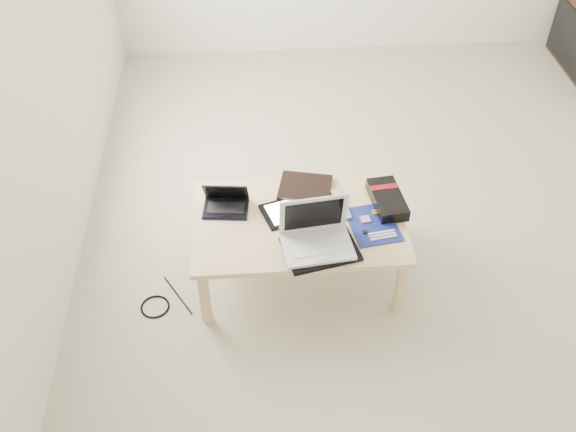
{
  "coord_description": "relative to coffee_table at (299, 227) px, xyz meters",
  "views": [
    {
      "loc": [
        -0.99,
        -2.94,
        2.69
      ],
      "look_at": [
        -0.81,
        -0.53,
        0.43
      ],
      "focal_mm": 40.0,
      "sensor_mm": 36.0,
      "label": 1
    }
  ],
  "objects": [
    {
      "name": "white_laptop",
      "position": [
        0.07,
        -0.19,
        0.12
      ],
      "size": [
        0.37,
        0.28,
        0.25
      ],
      "color": "silver",
      "rests_on": "neoprene_sleeve"
    },
    {
      "name": "remote",
      "position": [
        0.23,
        0.09,
        0.06
      ],
      "size": [
        0.09,
        0.24,
        0.02
      ],
      "color": "#B6B6BA",
      "rests_on": "coffee_table"
    },
    {
      "name": "neoprene_sleeve",
      "position": [
        0.09,
        -0.22,
        0.06
      ],
      "size": [
        0.4,
        0.33,
        0.02
      ],
      "primitive_type": "cube",
      "rotation": [
        0.0,
        0.0,
        0.22
      ],
      "color": "black",
      "rests_on": "coffee_table"
    },
    {
      "name": "tablet",
      "position": [
        -0.05,
        0.06,
        0.06
      ],
      "size": [
        0.32,
        0.28,
        0.01
      ],
      "color": "black",
      "rests_on": "coffee_table"
    },
    {
      "name": "cable_coil",
      "position": [
        -0.11,
        -0.02,
        0.05
      ],
      "size": [
        0.1,
        0.1,
        0.01
      ],
      "primitive_type": "torus",
      "rotation": [
        0.0,
        0.0,
        0.1
      ],
      "color": "black",
      "rests_on": "coffee_table"
    },
    {
      "name": "motherboard",
      "position": [
        0.38,
        -0.06,
        0.05
      ],
      "size": [
        0.28,
        0.33,
        0.01
      ],
      "color": "#0C0F52",
      "rests_on": "coffee_table"
    },
    {
      "name": "ground",
      "position": [
        0.76,
        0.53,
        -0.35
      ],
      "size": [
        4.0,
        4.0,
        0.0
      ],
      "primitive_type": "plane",
      "color": "#B9AC96",
      "rests_on": "ground"
    },
    {
      "name": "floor_cable_trail",
      "position": [
        -0.66,
        -0.13,
        -0.35
      ],
      "size": [
        0.17,
        0.27,
        0.01
      ],
      "primitive_type": "cylinder",
      "rotation": [
        1.57,
        0.0,
        0.54
      ],
      "color": "black",
      "rests_on": "ground"
    },
    {
      "name": "floor_cable_coil",
      "position": [
        -0.78,
        -0.2,
        -0.35
      ],
      "size": [
        0.17,
        0.17,
        0.01
      ],
      "primitive_type": "torus",
      "rotation": [
        0.0,
        0.0,
        0.11
      ],
      "color": "black",
      "rests_on": "ground"
    },
    {
      "name": "netbook",
      "position": [
        -0.38,
        0.12,
        0.08
      ],
      "size": [
        0.25,
        0.2,
        0.16
      ],
      "color": "black",
      "rests_on": "coffee_table"
    },
    {
      "name": "gpu_box",
      "position": [
        0.48,
        0.09,
        0.08
      ],
      "size": [
        0.19,
        0.32,
        0.07
      ],
      "color": "black",
      "rests_on": "coffee_table"
    },
    {
      "name": "book",
      "position": [
        0.06,
        0.24,
        0.06
      ],
      "size": [
        0.33,
        0.29,
        0.03
      ],
      "color": "black",
      "rests_on": "coffee_table"
    },
    {
      "name": "coffee_table",
      "position": [
        0.0,
        0.0,
        0.0
      ],
      "size": [
        1.1,
        0.7,
        0.4
      ],
      "color": "tan",
      "rests_on": "ground"
    }
  ]
}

